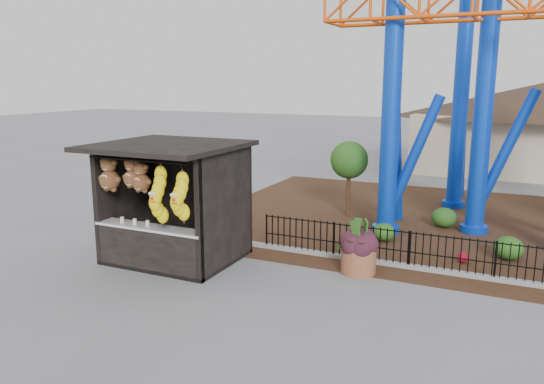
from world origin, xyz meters
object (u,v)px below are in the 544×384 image
at_px(terracotta_planter, 358,261).
at_px(potted_plant, 355,256).
at_px(prize_booth, 169,205).
at_px(roller_coaster, 533,20).

distance_m(terracotta_planter, potted_plant, 0.18).
relative_size(prize_booth, roller_coaster, 0.32).
distance_m(roller_coaster, terracotta_planter, 9.26).
bearing_deg(terracotta_planter, prize_booth, -164.86).
bearing_deg(roller_coaster, prize_booth, -137.88).
height_order(roller_coaster, terracotta_planter, roller_coaster).
height_order(terracotta_planter, potted_plant, potted_plant).
bearing_deg(potted_plant, roller_coaster, 67.91).
bearing_deg(potted_plant, terracotta_planter, 57.92).
height_order(roller_coaster, potted_plant, roller_coaster).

